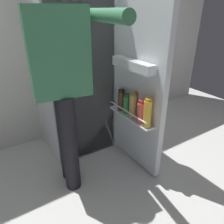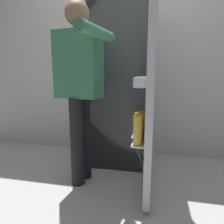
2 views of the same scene
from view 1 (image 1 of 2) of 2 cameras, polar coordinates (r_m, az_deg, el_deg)
ground_plane at (r=2.03m, az=-2.53°, el=-15.07°), size 5.04×5.04×0.00m
kitchen_wall at (r=2.35m, az=-15.13°, el=22.78°), size 4.40×0.10×2.47m
refrigerator at (r=2.03m, az=-9.46°, el=12.67°), size 0.67×1.19×1.76m
person at (r=1.49m, az=-13.27°, el=10.19°), size 0.52×0.72×1.59m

